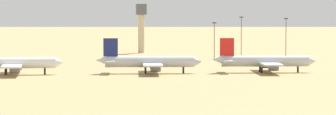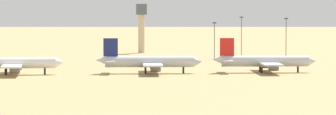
{
  "view_description": "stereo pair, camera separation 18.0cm",
  "coord_description": "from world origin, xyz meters",
  "px_view_note": "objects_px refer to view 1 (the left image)",
  "views": [
    {
      "loc": [
        -20.37,
        -337.14,
        24.64
      ],
      "look_at": [
        8.47,
        -12.67,
        6.0
      ],
      "focal_mm": 100.66,
      "sensor_mm": 36.0,
      "label": 1
    },
    {
      "loc": [
        -20.19,
        -337.15,
        24.64
      ],
      "look_at": [
        8.47,
        -12.67,
        6.0
      ],
      "focal_mm": 100.66,
      "sensor_mm": 36.0,
      "label": 2
    }
  ],
  "objects_px": {
    "parked_jet_navy_2": "(149,62)",
    "light_pole_east": "(241,33)",
    "parked_jet_orange_1": "(9,63)",
    "control_tower": "(141,23)",
    "light_pole_west": "(286,35)",
    "light_pole_mid": "(214,38)",
    "parked_jet_red_3": "(264,61)"
  },
  "relations": [
    {
      "from": "parked_jet_orange_1",
      "to": "control_tower",
      "type": "xyz_separation_m",
      "value": [
        54.53,
        141.6,
        10.75
      ]
    },
    {
      "from": "control_tower",
      "to": "light_pole_west",
      "type": "bearing_deg",
      "value": -38.65
    },
    {
      "from": "control_tower",
      "to": "light_pole_east",
      "type": "bearing_deg",
      "value": -25.43
    },
    {
      "from": "parked_jet_red_3",
      "to": "light_pole_mid",
      "type": "bearing_deg",
      "value": 96.81
    },
    {
      "from": "parked_jet_navy_2",
      "to": "light_pole_east",
      "type": "relative_size",
      "value": 2.05
    },
    {
      "from": "parked_jet_orange_1",
      "to": "light_pole_west",
      "type": "height_order",
      "value": "light_pole_west"
    },
    {
      "from": "parked_jet_orange_1",
      "to": "light_pole_west",
      "type": "bearing_deg",
      "value": 36.51
    },
    {
      "from": "control_tower",
      "to": "light_pole_west",
      "type": "height_order",
      "value": "control_tower"
    },
    {
      "from": "light_pole_west",
      "to": "light_pole_mid",
      "type": "relative_size",
      "value": 1.11
    },
    {
      "from": "parked_jet_orange_1",
      "to": "parked_jet_red_3",
      "type": "distance_m",
      "value": 90.18
    },
    {
      "from": "control_tower",
      "to": "light_pole_mid",
      "type": "relative_size",
      "value": 1.5
    },
    {
      "from": "light_pole_mid",
      "to": "light_pole_east",
      "type": "distance_m",
      "value": 36.46
    },
    {
      "from": "parked_jet_navy_2",
      "to": "parked_jet_red_3",
      "type": "height_order",
      "value": "parked_jet_navy_2"
    },
    {
      "from": "light_pole_mid",
      "to": "parked_jet_navy_2",
      "type": "bearing_deg",
      "value": -112.48
    },
    {
      "from": "parked_jet_red_3",
      "to": "light_pole_west",
      "type": "xyz_separation_m",
      "value": [
        27.23,
        88.94,
        6.27
      ]
    },
    {
      "from": "light_pole_west",
      "to": "light_pole_mid",
      "type": "height_order",
      "value": "light_pole_west"
    },
    {
      "from": "control_tower",
      "to": "light_pole_east",
      "type": "xyz_separation_m",
      "value": [
        47.01,
        -22.35,
        -4.36
      ]
    },
    {
      "from": "parked_jet_navy_2",
      "to": "light_pole_west",
      "type": "bearing_deg",
      "value": 55.43
    },
    {
      "from": "control_tower",
      "to": "parked_jet_navy_2",
      "type": "bearing_deg",
      "value": -92.39
    },
    {
      "from": "parked_jet_navy_2",
      "to": "control_tower",
      "type": "xyz_separation_m",
      "value": [
        5.83,
        139.54,
        10.74
      ]
    },
    {
      "from": "parked_jet_red_3",
      "to": "light_pole_east",
      "type": "distance_m",
      "value": 117.59
    },
    {
      "from": "parked_jet_red_3",
      "to": "control_tower",
      "type": "height_order",
      "value": "control_tower"
    },
    {
      "from": "parked_jet_orange_1",
      "to": "parked_jet_red_3",
      "type": "height_order",
      "value": "parked_jet_orange_1"
    },
    {
      "from": "parked_jet_red_3",
      "to": "light_pole_mid",
      "type": "xyz_separation_m",
      "value": [
        -6.18,
        84.93,
        5.34
      ]
    },
    {
      "from": "parked_jet_orange_1",
      "to": "parked_jet_red_3",
      "type": "bearing_deg",
      "value": 0.15
    },
    {
      "from": "light_pole_west",
      "to": "light_pole_east",
      "type": "bearing_deg",
      "value": 119.57
    },
    {
      "from": "parked_jet_navy_2",
      "to": "light_pole_east",
      "type": "distance_m",
      "value": 128.72
    },
    {
      "from": "control_tower",
      "to": "light_pole_east",
      "type": "relative_size",
      "value": 1.33
    },
    {
      "from": "parked_jet_red_3",
      "to": "parked_jet_navy_2",
      "type": "bearing_deg",
      "value": -176.89
    },
    {
      "from": "light_pole_west",
      "to": "light_pole_mid",
      "type": "bearing_deg",
      "value": -173.15
    },
    {
      "from": "light_pole_west",
      "to": "light_pole_east",
      "type": "height_order",
      "value": "light_pole_east"
    },
    {
      "from": "parked_jet_orange_1",
      "to": "control_tower",
      "type": "bearing_deg",
      "value": 67.56
    }
  ]
}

